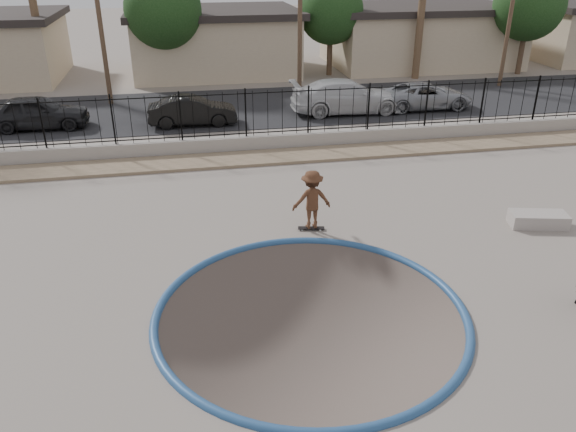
% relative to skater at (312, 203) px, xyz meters
% --- Properties ---
extents(ground, '(120.00, 120.00, 2.20)m').
position_rel_skater_xyz_m(ground, '(-0.95, 9.00, -1.96)').
color(ground, gray).
rests_on(ground, ground).
extents(bowl_pit, '(6.84, 6.84, 1.80)m').
position_rel_skater_xyz_m(bowl_pit, '(-0.95, -4.00, -0.86)').
color(bowl_pit, '#52463F').
rests_on(bowl_pit, ground).
extents(coping_ring, '(7.04, 7.04, 0.20)m').
position_rel_skater_xyz_m(coping_ring, '(-0.95, -4.00, -0.86)').
color(coping_ring, '#264D7E').
rests_on(coping_ring, ground).
extents(rock_strip, '(42.00, 1.60, 0.11)m').
position_rel_skater_xyz_m(rock_strip, '(-0.95, 6.20, -0.80)').
color(rock_strip, '#957B61').
rests_on(rock_strip, ground).
extents(retaining_wall, '(42.00, 0.45, 0.60)m').
position_rel_skater_xyz_m(retaining_wall, '(-0.95, 7.30, -0.56)').
color(retaining_wall, gray).
rests_on(retaining_wall, ground).
extents(fence, '(40.00, 0.04, 1.80)m').
position_rel_skater_xyz_m(fence, '(-0.95, 7.30, 0.65)').
color(fence, black).
rests_on(fence, retaining_wall).
extents(street, '(90.00, 8.00, 0.04)m').
position_rel_skater_xyz_m(street, '(-0.95, 14.00, -0.84)').
color(street, black).
rests_on(street, ground).
extents(house_center, '(10.60, 8.60, 3.90)m').
position_rel_skater_xyz_m(house_center, '(-0.95, 23.50, 1.12)').
color(house_center, tan).
rests_on(house_center, ground).
extents(house_east, '(12.60, 8.60, 3.90)m').
position_rel_skater_xyz_m(house_east, '(13.05, 23.50, 1.12)').
color(house_east, tan).
rests_on(house_east, ground).
extents(utility_pole_left, '(1.70, 0.24, 9.00)m').
position_rel_skater_xyz_m(utility_pole_left, '(-6.95, 16.00, 3.85)').
color(utility_pole_left, '#473323').
rests_on(utility_pole_left, ground).
extents(utility_pole_right, '(1.70, 0.24, 9.00)m').
position_rel_skater_xyz_m(utility_pole_right, '(15.05, 16.00, 3.85)').
color(utility_pole_right, '#473323').
rests_on(utility_pole_right, ground).
extents(street_tree_left, '(4.32, 4.32, 6.36)m').
position_rel_skater_xyz_m(street_tree_left, '(-3.95, 20.00, 3.33)').
color(street_tree_left, '#473323').
rests_on(street_tree_left, ground).
extents(street_tree_mid, '(3.96, 3.96, 5.83)m').
position_rel_skater_xyz_m(street_tree_mid, '(6.05, 21.00, 2.98)').
color(street_tree_mid, '#473323').
rests_on(street_tree_mid, ground).
extents(street_tree_right, '(4.32, 4.32, 6.36)m').
position_rel_skater_xyz_m(street_tree_right, '(18.05, 19.00, 3.33)').
color(street_tree_right, '#473323').
rests_on(street_tree_right, ground).
extents(skater, '(1.12, 0.67, 1.71)m').
position_rel_skater_xyz_m(skater, '(0.00, 0.00, 0.00)').
color(skater, brown).
rests_on(skater, ground).
extents(skateboard, '(0.78, 0.33, 0.07)m').
position_rel_skater_xyz_m(skateboard, '(0.00, 0.00, -0.80)').
color(skateboard, black).
rests_on(skateboard, ground).
extents(concrete_ledge, '(1.72, 1.05, 0.40)m').
position_rel_skater_xyz_m(concrete_ledge, '(6.55, -1.00, -0.66)').
color(concrete_ledge, '#9F948D').
rests_on(concrete_ledge, ground).
extents(car_a, '(4.36, 1.80, 1.48)m').
position_rel_skater_xyz_m(car_a, '(-9.66, 12.00, -0.08)').
color(car_a, black).
rests_on(car_a, street).
extents(car_b, '(3.97, 1.46, 1.30)m').
position_rel_skater_xyz_m(car_b, '(-2.90, 11.25, -0.17)').
color(car_b, black).
rests_on(car_b, street).
extents(car_c, '(5.49, 2.33, 1.58)m').
position_rel_skater_xyz_m(car_c, '(4.55, 12.00, -0.03)').
color(car_c, silver).
rests_on(car_c, street).
extents(car_d, '(4.60, 2.16, 1.27)m').
position_rel_skater_xyz_m(car_d, '(8.67, 12.00, -0.18)').
color(car_d, gray).
rests_on(car_d, street).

